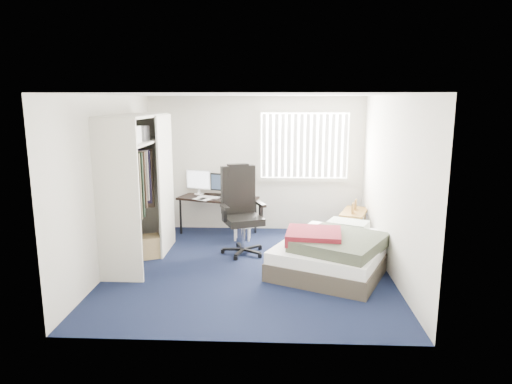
{
  "coord_description": "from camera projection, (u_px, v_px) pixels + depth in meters",
  "views": [
    {
      "loc": [
        0.39,
        -6.36,
        2.44
      ],
      "look_at": [
        0.08,
        0.4,
        1.06
      ],
      "focal_mm": 32.0,
      "sensor_mm": 36.0,
      "label": 1
    }
  ],
  "objects": [
    {
      "name": "ground",
      "position": [
        249.0,
        268.0,
        6.73
      ],
      "size": [
        4.2,
        4.2,
        0.0
      ],
      "primitive_type": "plane",
      "color": "black",
      "rests_on": "ground"
    },
    {
      "name": "room_shell",
      "position": [
        249.0,
        166.0,
        6.43
      ],
      "size": [
        4.2,
        4.2,
        4.2
      ],
      "color": "silver",
      "rests_on": "ground"
    },
    {
      "name": "window_assembly",
      "position": [
        304.0,
        146.0,
        8.37
      ],
      "size": [
        1.72,
        0.09,
        1.32
      ],
      "color": "white",
      "rests_on": "ground"
    },
    {
      "name": "closet",
      "position": [
        138.0,
        174.0,
        6.79
      ],
      "size": [
        0.64,
        1.84,
        2.22
      ],
      "color": "beige",
      "rests_on": "ground"
    },
    {
      "name": "desk",
      "position": [
        219.0,
        195.0,
        8.33
      ],
      "size": [
        1.52,
        1.05,
        1.15
      ],
      "color": "black",
      "rests_on": "ground"
    },
    {
      "name": "office_chair",
      "position": [
        241.0,
        219.0,
        7.33
      ],
      "size": [
        0.87,
        0.87,
        1.42
      ],
      "color": "black",
      "rests_on": "ground"
    },
    {
      "name": "footstool",
      "position": [
        242.0,
        228.0,
        8.03
      ],
      "size": [
        0.33,
        0.26,
        0.27
      ],
      "color": "white",
      "rests_on": "ground"
    },
    {
      "name": "nightstand",
      "position": [
        354.0,
        215.0,
        7.93
      ],
      "size": [
        0.62,
        0.86,
        0.71
      ],
      "color": "brown",
      "rests_on": "ground"
    },
    {
      "name": "bed",
      "position": [
        334.0,
        251.0,
        6.62
      ],
      "size": [
        2.09,
        2.32,
        0.63
      ],
      "color": "#3A3329",
      "rests_on": "ground"
    },
    {
      "name": "pine_box",
      "position": [
        146.0,
        247.0,
        7.15
      ],
      "size": [
        0.54,
        0.48,
        0.33
      ],
      "primitive_type": "cube",
      "rotation": [
        0.0,
        0.0,
        0.41
      ],
      "color": "#A58B52",
      "rests_on": "ground"
    }
  ]
}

